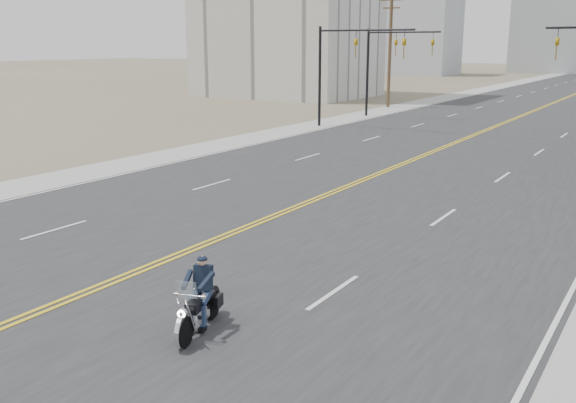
% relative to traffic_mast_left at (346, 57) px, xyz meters
% --- Properties ---
extents(ground_plane, '(400.00, 400.00, 0.00)m').
position_rel_traffic_mast_left_xyz_m(ground_plane, '(8.98, -32.00, -4.94)').
color(ground_plane, '#776D56').
rests_on(ground_plane, ground).
extents(road, '(20.00, 200.00, 0.01)m').
position_rel_traffic_mast_left_xyz_m(road, '(8.98, 38.00, -4.93)').
color(road, '#303033').
rests_on(road, ground).
extents(sidewalk_left, '(3.00, 200.00, 0.01)m').
position_rel_traffic_mast_left_xyz_m(sidewalk_left, '(-2.52, 38.00, -4.93)').
color(sidewalk_left, '#A5A5A0').
rests_on(sidewalk_left, ground).
extents(traffic_mast_left, '(7.10, 0.26, 7.00)m').
position_rel_traffic_mast_left_xyz_m(traffic_mast_left, '(0.00, 0.00, 0.00)').
color(traffic_mast_left, black).
rests_on(traffic_mast_left, ground).
extents(traffic_mast_far, '(6.10, 0.26, 7.00)m').
position_rel_traffic_mast_left_xyz_m(traffic_mast_far, '(-0.33, 8.00, -0.06)').
color(traffic_mast_far, black).
rests_on(traffic_mast_far, ground).
extents(utility_pole_left, '(2.20, 0.30, 10.50)m').
position_rel_traffic_mast_left_xyz_m(utility_pole_left, '(-3.52, 16.00, 0.54)').
color(utility_pole_left, brown).
rests_on(utility_pole_left, ground).
extents(haze_bldg_a, '(14.00, 12.00, 22.00)m').
position_rel_traffic_mast_left_xyz_m(haze_bldg_a, '(-26.02, 83.00, 6.06)').
color(haze_bldg_a, '#B7BCC6').
rests_on(haze_bldg_a, ground).
extents(haze_bldg_d, '(20.00, 15.00, 26.00)m').
position_rel_traffic_mast_left_xyz_m(haze_bldg_d, '(-3.02, 108.00, 8.06)').
color(haze_bldg_d, '#ADB2B7').
rests_on(haze_bldg_d, ground).
extents(haze_bldg_f, '(12.00, 12.00, 16.00)m').
position_rel_traffic_mast_left_xyz_m(haze_bldg_f, '(-41.02, 98.00, 3.06)').
color(haze_bldg_f, '#ADB2B7').
rests_on(haze_bldg_f, ground).
extents(motorcyclist, '(1.38, 2.15, 1.56)m').
position_rel_traffic_mast_left_xyz_m(motorcyclist, '(12.62, -31.33, -4.16)').
color(motorcyclist, black).
rests_on(motorcyclist, ground).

